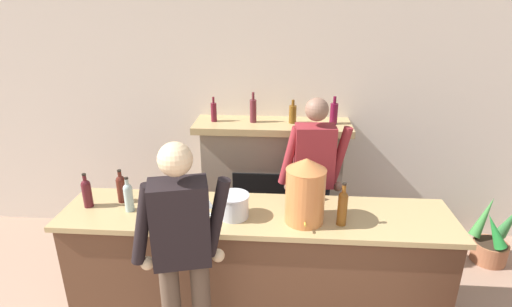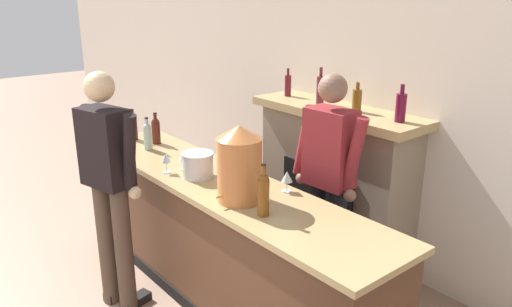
% 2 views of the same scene
% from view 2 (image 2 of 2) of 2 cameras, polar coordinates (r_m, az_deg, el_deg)
% --- Properties ---
extents(wall_back_panel, '(12.00, 0.07, 2.75)m').
position_cam_2_polar(wall_back_panel, '(4.63, 9.07, 6.02)').
color(wall_back_panel, silver).
rests_on(wall_back_panel, ground_plane).
extents(bar_counter, '(3.13, 0.67, 1.00)m').
position_cam_2_polar(bar_counter, '(3.89, -4.07, -9.97)').
color(bar_counter, '#553421').
rests_on(bar_counter, ground_plane).
extents(fireplace_stone, '(1.61, 0.52, 1.71)m').
position_cam_2_polar(fireplace_stone, '(4.47, 8.93, -3.37)').
color(fireplace_stone, gray).
rests_on(fireplace_stone, ground_plane).
extents(person_customer, '(0.64, 0.37, 1.82)m').
position_cam_2_polar(person_customer, '(3.73, -16.42, -3.30)').
color(person_customer, '#4F3D2F').
rests_on(person_customer, ground_plane).
extents(person_bartender, '(0.66, 0.32, 1.79)m').
position_cam_2_polar(person_bartender, '(3.74, 8.23, -3.04)').
color(person_bartender, black).
rests_on(person_bartender, ground_plane).
extents(copper_dispenser, '(0.30, 0.34, 0.52)m').
position_cam_2_polar(copper_dispenser, '(3.25, -1.91, -1.15)').
color(copper_dispenser, '#C1703A').
rests_on(copper_dispenser, bar_counter).
extents(ice_bucket_steel, '(0.24, 0.24, 0.19)m').
position_cam_2_polar(ice_bucket_steel, '(3.74, -6.66, -1.31)').
color(ice_bucket_steel, silver).
rests_on(ice_bucket_steel, bar_counter).
extents(wine_bottle_burgundy_dark, '(0.08, 0.08, 0.29)m').
position_cam_2_polar(wine_bottle_burgundy_dark, '(4.61, -11.37, 2.69)').
color(wine_bottle_burgundy_dark, '#4D1B13').
rests_on(wine_bottle_burgundy_dark, bar_counter).
extents(wine_bottle_riesling_slim, '(0.07, 0.07, 0.29)m').
position_cam_2_polar(wine_bottle_riesling_slim, '(4.45, -12.29, 2.06)').
color(wine_bottle_riesling_slim, '#A0B7B2').
rests_on(wine_bottle_riesling_slim, bar_counter).
extents(wine_bottle_cabernet_heavy, '(0.07, 0.07, 0.34)m').
position_cam_2_polar(wine_bottle_cabernet_heavy, '(3.07, 0.86, -4.51)').
color(wine_bottle_cabernet_heavy, brown).
rests_on(wine_bottle_cabernet_heavy, bar_counter).
extents(wine_bottle_rose_blush, '(0.08, 0.08, 0.29)m').
position_cam_2_polar(wine_bottle_rose_blush, '(4.78, -13.86, 3.08)').
color(wine_bottle_rose_blush, '#4F161C').
rests_on(wine_bottle_rose_blush, bar_counter).
extents(wine_glass_by_dispenser, '(0.09, 0.09, 0.15)m').
position_cam_2_polar(wine_glass_by_dispenser, '(3.90, -8.26, -0.31)').
color(wine_glass_by_dispenser, silver).
rests_on(wine_glass_by_dispenser, bar_counter).
extents(wine_glass_near_bucket, '(0.08, 0.08, 0.15)m').
position_cam_2_polar(wine_glass_near_bucket, '(3.45, 3.56, -2.74)').
color(wine_glass_near_bucket, silver).
rests_on(wine_glass_near_bucket, bar_counter).
extents(wine_glass_front_right, '(0.07, 0.07, 0.16)m').
position_cam_2_polar(wine_glass_front_right, '(3.86, -10.23, -0.53)').
color(wine_glass_front_right, silver).
rests_on(wine_glass_front_right, bar_counter).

